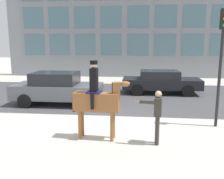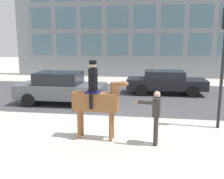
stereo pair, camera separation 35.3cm
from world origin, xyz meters
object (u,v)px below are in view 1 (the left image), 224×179
(street_car_near_lane, at_px, (57,88))
(street_car_far_lane, at_px, (161,81))
(traffic_light, at_px, (222,50))
(mounted_horse_lead, at_px, (97,99))
(pedestrian_bystander, at_px, (157,113))

(street_car_near_lane, relative_size, street_car_far_lane, 0.94)
(street_car_near_lane, height_order, traffic_light, traffic_light)
(mounted_horse_lead, distance_m, traffic_light, 4.86)
(pedestrian_bystander, relative_size, street_car_near_lane, 0.38)
(pedestrian_bystander, distance_m, street_car_far_lane, 8.07)
(pedestrian_bystander, distance_m, traffic_light, 3.60)
(mounted_horse_lead, height_order, street_car_near_lane, mounted_horse_lead)
(mounted_horse_lead, height_order, pedestrian_bystander, mounted_horse_lead)
(mounted_horse_lead, relative_size, street_car_far_lane, 0.55)
(pedestrian_bystander, height_order, traffic_light, traffic_light)
(street_car_near_lane, xyz_separation_m, street_car_far_lane, (5.53, 3.37, -0.08))
(pedestrian_bystander, bearing_deg, street_car_near_lane, -36.98)
(street_car_far_lane, bearing_deg, pedestrian_bystander, -95.71)
(street_car_near_lane, bearing_deg, traffic_light, -20.96)
(street_car_far_lane, distance_m, traffic_light, 6.64)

